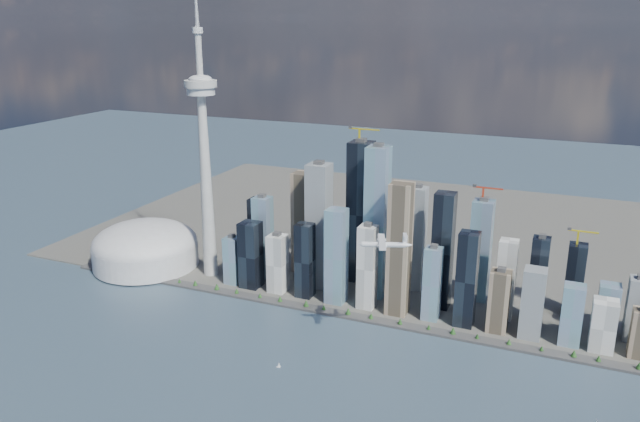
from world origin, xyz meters
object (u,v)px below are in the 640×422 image
at_px(needle_tower, 204,152).
at_px(airplane, 385,244).
at_px(sailboat_west, 279,366).
at_px(dome_stadium, 145,247).

height_order(needle_tower, airplane, needle_tower).
bearing_deg(airplane, sailboat_west, -165.70).
bearing_deg(sailboat_west, needle_tower, 128.69).
relative_size(dome_stadium, sailboat_west, 22.36).
distance_m(dome_stadium, airplane, 560.86).
height_order(needle_tower, dome_stadium, needle_tower).
distance_m(needle_tower, sailboat_west, 425.75).
bearing_deg(airplane, needle_tower, 137.90).
bearing_deg(dome_stadium, sailboat_west, -29.94).
distance_m(airplane, sailboat_west, 223.82).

